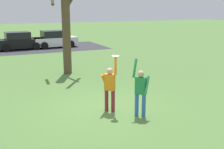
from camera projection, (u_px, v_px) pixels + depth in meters
ground_plane at (106, 108)px, 10.86m from camera, size 120.00×120.00×0.00m
person_catcher at (110, 86)px, 10.34m from camera, size 0.55×0.57×2.08m
person_defender at (141, 89)px, 9.89m from camera, size 0.64×0.66×2.05m
frisbee_disc at (116, 56)px, 10.00m from camera, size 0.27×0.27×0.02m
parked_car_black at (19, 41)px, 25.76m from camera, size 4.19×2.20×1.59m
parked_car_white at (55, 40)px, 27.19m from camera, size 4.19×2.20×1.59m
parking_strip at (18, 49)px, 25.85m from camera, size 16.15×6.40×0.01m
bare_tree_tall at (67, 26)px, 16.00m from camera, size 2.07×2.15×5.63m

